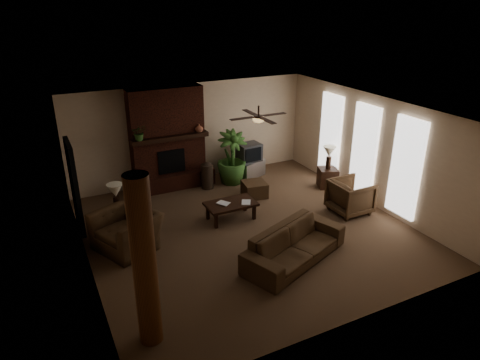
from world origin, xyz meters
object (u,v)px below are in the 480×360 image
armchair_left (126,225)px  floor_plant (232,168)px  lamp_left (115,192)px  log_column (144,264)px  ottoman (254,189)px  lamp_right (329,153)px  coffee_table (231,205)px  floor_vase (207,174)px  armchair_right (351,195)px  tv_stand (250,168)px  side_table_right (328,178)px  sofa (295,240)px  side_table_left (120,222)px

armchair_left → floor_plant: size_ratio=0.82×
lamp_left → log_column: bearing=-94.5°
ottoman → lamp_left: lamp_left is taller
lamp_left → lamp_right: (5.81, 0.01, 0.00)m
coffee_table → floor_plant: (0.99, 2.03, 0.06)m
floor_vase → lamp_left: size_ratio=1.18×
lamp_right → ottoman: bearing=170.6°
floor_plant → floor_vase: bearing=-176.0°
armchair_right → floor_vase: armchair_right is taller
tv_stand → floor_vase: size_ratio=1.10×
coffee_table → ottoman: 1.46m
log_column → armchair_left: bearing=84.1°
coffee_table → side_table_right: bearing=9.3°
armchair_left → lamp_right: (5.80, 0.74, 0.45)m
sofa → tv_stand: 4.56m
armchair_left → tv_stand: (4.21, 2.39, -0.30)m
coffee_table → sofa: bearing=-79.6°
side_table_left → armchair_right: bearing=-15.7°
floor_vase → side_table_right: bearing=-25.1°
side_table_right → lamp_right: (0.00, 0.02, 0.73)m
lamp_right → coffee_table: bearing=-170.4°
log_column → ottoman: log_column is taller
tv_stand → lamp_left: bearing=-179.9°
log_column → floor_vase: (3.03, 5.03, -0.97)m
sofa → floor_vase: sofa is taller
coffee_table → lamp_left: size_ratio=1.85×
side_table_left → lamp_left: 0.73m
coffee_table → floor_plant: 2.26m
floor_plant → armchair_left: bearing=-147.9°
floor_vase → side_table_right: size_ratio=1.40×
armchair_left → ottoman: size_ratio=2.09×
coffee_table → lamp_right: (3.27, 0.55, 0.63)m
coffee_table → side_table_left: bearing=168.4°
armchair_right → side_table_right: 1.60m
side_table_right → lamp_right: size_ratio=0.85×
coffee_table → side_table_right: side_table_right is taller
log_column → lamp_right: (6.10, 3.61, -0.40)m
armchair_right → lamp_right: size_ratio=1.43×
floor_plant → side_table_right: floor_plant is taller
sofa → coffee_table: bearing=79.3°
lamp_left → floor_vase: bearing=27.4°
ottoman → lamp_right: bearing=-9.4°
sofa → lamp_left: 4.04m
armchair_right → log_column: bearing=109.9°
lamp_left → sofa: bearing=-42.7°
ottoman → tv_stand: (0.55, 1.30, 0.05)m
armchair_left → coffee_table: (2.54, 0.19, -0.18)m
coffee_table → tv_stand: bearing=52.8°
coffee_table → tv_stand: size_ratio=1.41×
armchair_right → lamp_right: lamp_right is taller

